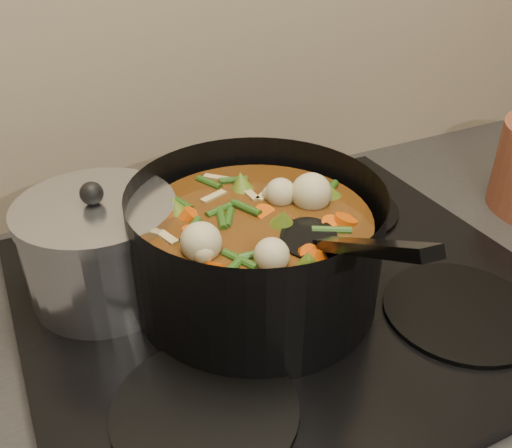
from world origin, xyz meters
name	(u,v)px	position (x,y,z in m)	size (l,w,h in m)	color
stovetop	(286,294)	(0.00, 1.93, 0.92)	(0.62, 0.54, 0.03)	black
stockpot	(256,248)	(-0.04, 1.94, 1.00)	(0.36, 0.43, 0.21)	black
saucepan	(101,249)	(-0.20, 2.02, 0.99)	(0.18, 0.18, 0.15)	silver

